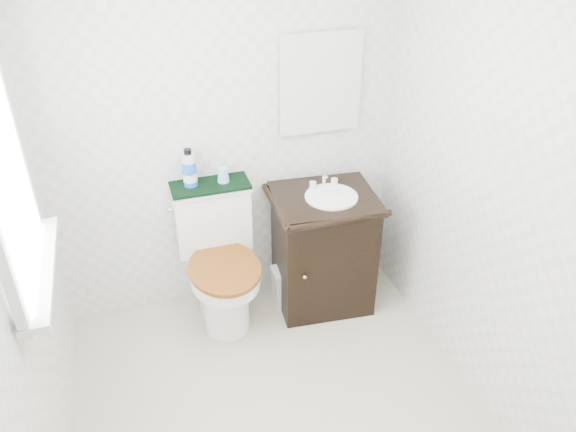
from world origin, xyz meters
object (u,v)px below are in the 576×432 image
toilet (220,266)px  mouthwash_bottle (189,169)px  vanity (323,247)px  cup (223,175)px  trash_bin (287,286)px

toilet → mouthwash_bottle: size_ratio=3.77×
vanity → cup: 0.83m
cup → vanity: bearing=-17.9°
trash_bin → toilet: bearing=176.3°
toilet → cup: 0.60m
toilet → cup: bearing=57.4°
vanity → trash_bin: (-0.24, 0.03, -0.29)m
vanity → trash_bin: size_ratio=3.26×
toilet → cup: cup is taller
cup → mouthwash_bottle: bearing=176.1°
toilet → vanity: size_ratio=0.98×
mouthwash_bottle → cup: size_ratio=2.62×
mouthwash_bottle → trash_bin: bearing=-17.7°
toilet → mouthwash_bottle: (-0.11, 0.15, 0.64)m
trash_bin → cup: cup is taller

